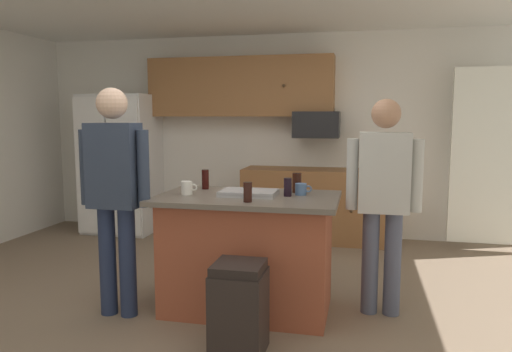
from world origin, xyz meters
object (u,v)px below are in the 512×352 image
person_guest_right (384,192)px  mug_blue_stoneware (187,188)px  refrigerator (121,164)px  serving_tray (249,193)px  microwave_over_range (317,125)px  tumbler_amber (205,179)px  mug_ceramic_white (301,189)px  person_elder_center (115,186)px  trash_bin (239,309)px  glass_pilsner (297,183)px  glass_dark_ale (288,187)px  glass_short_whisky (248,192)px  kitchen_island (248,252)px

person_guest_right → mug_blue_stoneware: bearing=-0.4°
refrigerator → serving_tray: (2.30, -2.21, 0.03)m
microwave_over_range → tumbler_amber: bearing=-109.8°
tumbler_amber → mug_ceramic_white: size_ratio=1.26×
person_elder_center → trash_bin: bearing=-38.4°
microwave_over_range → mug_blue_stoneware: bearing=-108.3°
tumbler_amber → mug_blue_stoneware: 0.32m
tumbler_amber → refrigerator: bearing=133.4°
glass_pilsner → tumbler_amber: size_ratio=0.96×
glass_dark_ale → person_guest_right: bearing=8.3°
serving_tray → glass_dark_ale: bearing=5.7°
mug_blue_stoneware → trash_bin: bearing=-47.7°
glass_dark_ale → tumbler_amber: tumbler_amber is taller
mug_ceramic_white → glass_short_whisky: glass_short_whisky is taller
refrigerator → glass_dark_ale: refrigerator is taller
mug_blue_stoneware → trash_bin: 1.12m
microwave_over_range → kitchen_island: 2.55m
refrigerator → trash_bin: size_ratio=3.01×
microwave_over_range → glass_dark_ale: 2.34m
person_elder_center → person_guest_right: size_ratio=1.05×
refrigerator → person_elder_center: (1.33, -2.55, 0.11)m
mug_blue_stoneware → refrigerator: bearing=128.4°
microwave_over_range → person_guest_right: person_guest_right is taller
microwave_over_range → glass_pilsner: (0.05, -2.10, -0.44)m
glass_short_whisky → microwave_over_range: bearing=84.7°
person_elder_center → refrigerator: bearing=98.9°
kitchen_island → tumbler_amber: 0.74m
microwave_over_range → serving_tray: 2.40m
kitchen_island → person_guest_right: bearing=8.1°
refrigerator → person_elder_center: bearing=-62.5°
microwave_over_range → person_guest_right: bearing=-71.5°
mug_ceramic_white → trash_bin: mug_ceramic_white is taller
glass_dark_ale → glass_short_whisky: 0.40m
kitchen_island → mug_ceramic_white: mug_ceramic_white is taller
person_elder_center → glass_pilsner: 1.44m
glass_short_whisky → glass_dark_ale: bearing=52.1°
microwave_over_range → glass_pilsner: size_ratio=3.49×
kitchen_island → tumbler_amber: (-0.44, 0.26, 0.54)m
mug_ceramic_white → glass_pilsner: bearing=114.2°
serving_tray → trash_bin: bearing=-81.5°
person_guest_right → tumbler_amber: bearing=-12.5°
person_guest_right → serving_tray: person_guest_right is taller
microwave_over_range → glass_dark_ale: (0.00, -2.30, -0.45)m
microwave_over_range → mug_blue_stoneware: microwave_over_range is taller
mug_blue_stoneware → microwave_over_range: bearing=71.7°
glass_pilsner → tumbler_amber: 0.79m
refrigerator → person_guest_right: bearing=-31.9°
glass_short_whisky → mug_ceramic_white: bearing=49.7°
glass_pilsner → mug_ceramic_white: (0.05, -0.11, -0.03)m
kitchen_island → trash_bin: bearing=-80.9°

